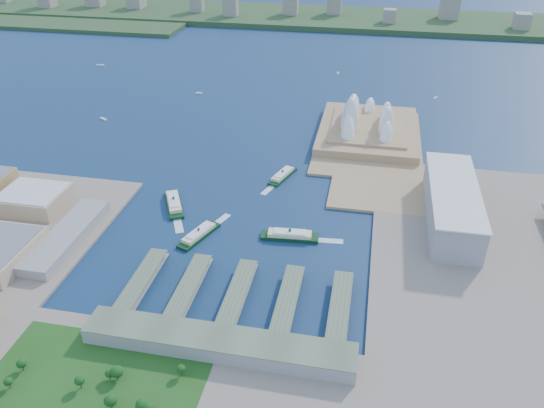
% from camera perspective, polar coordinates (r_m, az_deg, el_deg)
% --- Properties ---
extents(ground, '(3000.00, 3000.00, 0.00)m').
position_cam_1_polar(ground, '(506.37, -3.10, -4.38)').
color(ground, '#0E2341').
rests_on(ground, ground).
extents(east_land, '(240.00, 500.00, 3.00)m').
position_cam_1_polar(east_land, '(473.80, 25.20, -10.60)').
color(east_land, gray).
rests_on(east_land, ground).
extents(peninsula, '(135.00, 220.00, 3.00)m').
position_cam_1_polar(peninsula, '(720.08, 10.38, 6.69)').
color(peninsula, '#A38259').
rests_on(peninsula, ground).
extents(far_shore, '(2200.00, 260.00, 12.00)m').
position_cam_1_polar(far_shore, '(1411.71, 7.06, 19.23)').
color(far_shore, '#2D4926').
rests_on(far_shore, ground).
extents(opera_house, '(134.00, 180.00, 58.00)m').
position_cam_1_polar(opera_house, '(726.83, 10.47, 9.54)').
color(opera_house, white).
rests_on(opera_house, peninsula).
extents(toaster_building, '(45.00, 155.00, 35.00)m').
position_cam_1_polar(toaster_building, '(557.75, 18.78, -0.02)').
color(toaster_building, gray).
rests_on(toaster_building, east_land).
extents(ferry_wharves, '(184.00, 90.00, 9.30)m').
position_cam_1_polar(ferry_wharves, '(443.68, -3.70, -9.64)').
color(ferry_wharves, '#53624A').
rests_on(ferry_wharves, ground).
extents(terminal_building, '(200.00, 28.00, 12.00)m').
position_cam_1_polar(terminal_building, '(398.79, -5.80, -14.70)').
color(terminal_building, gray).
rests_on(terminal_building, south_land).
extents(park, '(150.00, 110.00, 16.00)m').
position_cam_1_polar(park, '(389.16, -19.45, -17.94)').
color(park, '#194714').
rests_on(park, south_land).
extents(far_skyline, '(1900.00, 140.00, 55.00)m').
position_cam_1_polar(far_skyline, '(1385.64, 7.08, 20.41)').
color(far_skyline, gray).
rests_on(far_skyline, far_shore).
extents(ferry_a, '(38.53, 57.93, 10.85)m').
position_cam_1_polar(ferry_a, '(571.66, -10.53, 0.28)').
color(ferry_a, '#0D3416').
rests_on(ferry_a, ground).
extents(ferry_b, '(27.71, 51.36, 9.43)m').
position_cam_1_polar(ferry_b, '(618.23, 1.15, 3.28)').
color(ferry_b, '#0D3416').
rests_on(ferry_b, ground).
extents(ferry_c, '(31.02, 53.75, 9.91)m').
position_cam_1_polar(ferry_c, '(518.23, -7.89, -3.07)').
color(ferry_c, '#0D3416').
rests_on(ferry_c, ground).
extents(ferry_d, '(56.82, 18.67, 10.56)m').
position_cam_1_polar(ferry_d, '(511.74, 1.92, -3.20)').
color(ferry_d, '#0D3416').
rests_on(ferry_d, ground).
extents(boat_a, '(13.58, 9.32, 2.62)m').
position_cam_1_polar(boat_a, '(817.98, -17.69, 8.74)').
color(boat_a, white).
rests_on(boat_a, ground).
extents(boat_b, '(10.63, 4.97, 2.76)m').
position_cam_1_polar(boat_b, '(891.53, -7.87, 11.75)').
color(boat_b, white).
rests_on(boat_b, ground).
extents(boat_c, '(7.77, 10.52, 2.34)m').
position_cam_1_polar(boat_c, '(902.63, 17.18, 10.89)').
color(boat_c, white).
rests_on(boat_c, ground).
extents(boat_d, '(14.34, 4.64, 2.38)m').
position_cam_1_polar(boat_d, '(1082.64, -17.99, 14.05)').
color(boat_d, white).
rests_on(boat_d, ground).
extents(boat_e, '(3.60, 10.31, 2.50)m').
position_cam_1_polar(boat_e, '(992.70, 7.10, 13.82)').
color(boat_e, white).
rests_on(boat_e, ground).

